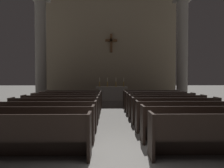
# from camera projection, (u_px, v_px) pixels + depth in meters

# --- Properties ---
(ground_plane) EXTENTS (80.00, 80.00, 0.00)m
(ground_plane) POSITION_uv_depth(u_px,v_px,m) (120.00, 159.00, 4.46)
(ground_plane) COLOR slate
(pew_left_row_1) EXTENTS (3.09, 0.50, 0.95)m
(pew_left_row_1) POSITION_uv_depth(u_px,v_px,m) (14.00, 136.00, 4.37)
(pew_left_row_1) COLOR black
(pew_left_row_1) RESTS_ON ground
(pew_left_row_2) EXTENTS (3.09, 0.50, 0.95)m
(pew_left_row_2) POSITION_uv_depth(u_px,v_px,m) (33.00, 124.00, 5.48)
(pew_left_row_2) COLOR black
(pew_left_row_2) RESTS_ON ground
(pew_left_row_3) EXTENTS (3.09, 0.50, 0.95)m
(pew_left_row_3) POSITION_uv_depth(u_px,v_px,m) (45.00, 116.00, 6.59)
(pew_left_row_3) COLOR black
(pew_left_row_3) RESTS_ON ground
(pew_left_row_4) EXTENTS (3.09, 0.50, 0.95)m
(pew_left_row_4) POSITION_uv_depth(u_px,v_px,m) (54.00, 111.00, 7.70)
(pew_left_row_4) COLOR black
(pew_left_row_4) RESTS_ON ground
(pew_left_row_5) EXTENTS (3.09, 0.50, 0.95)m
(pew_left_row_5) POSITION_uv_depth(u_px,v_px,m) (61.00, 107.00, 8.81)
(pew_left_row_5) COLOR black
(pew_left_row_5) RESTS_ON ground
(pew_left_row_6) EXTENTS (3.09, 0.50, 0.95)m
(pew_left_row_6) POSITION_uv_depth(u_px,v_px,m) (66.00, 103.00, 9.92)
(pew_left_row_6) COLOR black
(pew_left_row_6) RESTS_ON ground
(pew_left_row_7) EXTENTS (3.09, 0.50, 0.95)m
(pew_left_row_7) POSITION_uv_depth(u_px,v_px,m) (71.00, 101.00, 11.03)
(pew_left_row_7) COLOR black
(pew_left_row_7) RESTS_ON ground
(pew_left_row_8) EXTENTS (3.09, 0.50, 0.95)m
(pew_left_row_8) POSITION_uv_depth(u_px,v_px,m) (74.00, 99.00, 12.14)
(pew_left_row_8) COLOR black
(pew_left_row_8) RESTS_ON ground
(pew_right_row_2) EXTENTS (3.09, 0.50, 0.95)m
(pew_right_row_2) POSITION_uv_depth(u_px,v_px,m) (202.00, 124.00, 5.56)
(pew_right_row_2) COLOR black
(pew_right_row_2) RESTS_ON ground
(pew_right_row_3) EXTENTS (3.09, 0.50, 0.95)m
(pew_right_row_3) POSITION_uv_depth(u_px,v_px,m) (186.00, 116.00, 6.67)
(pew_right_row_3) COLOR black
(pew_right_row_3) RESTS_ON ground
(pew_right_row_4) EXTENTS (3.09, 0.50, 0.95)m
(pew_right_row_4) POSITION_uv_depth(u_px,v_px,m) (175.00, 111.00, 7.78)
(pew_right_row_4) COLOR black
(pew_right_row_4) RESTS_ON ground
(pew_right_row_5) EXTENTS (3.09, 0.50, 0.95)m
(pew_right_row_5) POSITION_uv_depth(u_px,v_px,m) (167.00, 106.00, 8.88)
(pew_right_row_5) COLOR black
(pew_right_row_5) RESTS_ON ground
(pew_right_row_6) EXTENTS (3.09, 0.50, 0.95)m
(pew_right_row_6) POSITION_uv_depth(u_px,v_px,m) (160.00, 103.00, 9.99)
(pew_right_row_6) COLOR black
(pew_right_row_6) RESTS_ON ground
(pew_right_row_7) EXTENTS (3.09, 0.50, 0.95)m
(pew_right_row_7) POSITION_uv_depth(u_px,v_px,m) (155.00, 101.00, 11.10)
(pew_right_row_7) COLOR black
(pew_right_row_7) RESTS_ON ground
(pew_right_row_8) EXTENTS (3.09, 0.50, 0.95)m
(pew_right_row_8) POSITION_uv_depth(u_px,v_px,m) (151.00, 98.00, 12.21)
(pew_right_row_8) COLOR black
(pew_right_row_8) RESTS_ON ground
(column_left_second) EXTENTS (1.05, 1.05, 6.79)m
(column_left_second) POSITION_uv_depth(u_px,v_px,m) (41.00, 52.00, 14.13)
(column_left_second) COLOR gray
(column_left_second) RESTS_ON ground
(column_right_second) EXTENTS (1.05, 1.05, 6.79)m
(column_right_second) POSITION_uv_depth(u_px,v_px,m) (182.00, 52.00, 14.29)
(column_right_second) COLOR gray
(column_right_second) RESTS_ON ground
(altar) EXTENTS (2.20, 0.90, 1.01)m
(altar) POSITION_uv_depth(u_px,v_px,m) (112.00, 93.00, 15.40)
(altar) COLOR #BCB7AD
(altar) RESTS_ON ground
(candlestick_outer_left) EXTENTS (0.16, 0.16, 0.63)m
(candlestick_outer_left) POSITION_uv_depth(u_px,v_px,m) (100.00, 84.00, 15.37)
(candlestick_outer_left) COLOR #B79338
(candlestick_outer_left) RESTS_ON altar
(candlestick_inner_left) EXTENTS (0.16, 0.16, 0.63)m
(candlestick_inner_left) POSITION_uv_depth(u_px,v_px,m) (107.00, 84.00, 15.38)
(candlestick_inner_left) COLOR #B79338
(candlestick_inner_left) RESTS_ON altar
(candlestick_inner_right) EXTENTS (0.16, 0.16, 0.63)m
(candlestick_inner_right) POSITION_uv_depth(u_px,v_px,m) (116.00, 84.00, 15.39)
(candlestick_inner_right) COLOR #B79338
(candlestick_inner_right) RESTS_ON altar
(candlestick_outer_right) EXTENTS (0.16, 0.16, 0.63)m
(candlestick_outer_right) POSITION_uv_depth(u_px,v_px,m) (124.00, 84.00, 15.40)
(candlestick_outer_right) COLOR #B79338
(candlestick_outer_right) RESTS_ON altar
(apse_with_cross) EXTENTS (10.34, 0.42, 7.90)m
(apse_with_cross) POSITION_uv_depth(u_px,v_px,m) (111.00, 49.00, 17.47)
(apse_with_cross) COLOR gray
(apse_with_cross) RESTS_ON ground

